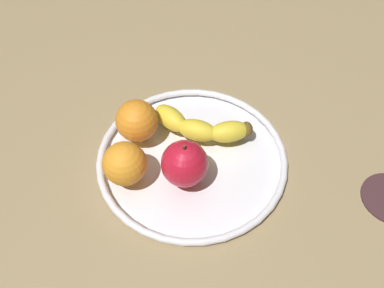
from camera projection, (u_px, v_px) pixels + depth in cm
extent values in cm
cube|color=#927B55|center=(192.00, 168.00, 73.50)|extent=(160.39, 160.39, 4.00)
cylinder|color=white|center=(192.00, 160.00, 71.69)|extent=(31.00, 31.00, 0.60)
torus|color=white|center=(192.00, 157.00, 70.99)|extent=(32.29, 32.29, 1.20)
ellipsoid|color=gold|center=(171.00, 118.00, 73.21)|extent=(7.41, 4.50, 3.68)
ellipsoid|color=gold|center=(197.00, 130.00, 71.47)|extent=(7.88, 5.98, 3.68)
ellipsoid|color=gold|center=(229.00, 132.00, 71.28)|extent=(7.37, 7.73, 3.68)
ellipsoid|color=brown|center=(247.00, 129.00, 71.65)|extent=(3.26, 3.20, 2.58)
sphere|color=red|center=(184.00, 164.00, 64.85)|extent=(7.45, 7.45, 7.45)
cylinder|color=#593819|center=(184.00, 148.00, 61.77)|extent=(0.44, 0.44, 1.20)
sphere|color=orange|center=(137.00, 121.00, 70.45)|extent=(7.23, 7.23, 7.23)
sphere|color=orange|center=(125.00, 164.00, 65.12)|extent=(7.02, 7.02, 7.02)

